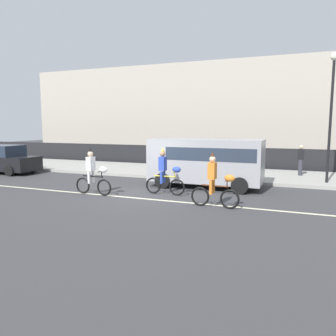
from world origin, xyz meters
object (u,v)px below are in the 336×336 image
object	(u,v)px
parked_van_grey	(207,159)
street_lamp_post	(332,99)
parade_cyclist_orange	(215,183)
parked_car_black	(4,160)
parade_cyclist_zebra	(93,174)
pedestrian_onlooker	(301,159)
parade_cyclist_cobalt	(165,174)

from	to	relation	value
parked_van_grey	street_lamp_post	bearing A→B (deg)	25.29
parade_cyclist_orange	parked_van_grey	bearing A→B (deg)	108.93
parked_car_black	parade_cyclist_zebra	bearing A→B (deg)	-21.21
parade_cyclist_zebra	pedestrian_onlooker	bearing A→B (deg)	44.08
parade_cyclist_cobalt	pedestrian_onlooker	distance (m)	8.27
parade_cyclist_zebra	pedestrian_onlooker	distance (m)	10.89
parked_car_black	street_lamp_post	bearing A→B (deg)	7.86
parade_cyclist_zebra	parade_cyclist_cobalt	distance (m)	2.91
parade_cyclist_orange	parade_cyclist_zebra	bearing A→B (deg)	177.36
parade_cyclist_zebra	parked_van_grey	size ratio (longest dim) A/B	0.38
parked_van_grey	street_lamp_post	size ratio (longest dim) A/B	0.85
parade_cyclist_zebra	parade_cyclist_orange	distance (m)	5.08
parade_cyclist_cobalt	parade_cyclist_zebra	bearing A→B (deg)	-157.96
parked_van_grey	parade_cyclist_orange	bearing A→B (deg)	-71.07
parked_van_grey	pedestrian_onlooker	world-z (taller)	parked_van_grey
parade_cyclist_cobalt	parked_van_grey	size ratio (longest dim) A/B	0.38
parade_cyclist_zebra	street_lamp_post	distance (m)	11.06
parked_car_black	street_lamp_post	distance (m)	17.84
parked_van_grey	pedestrian_onlooker	bearing A→B (deg)	47.54
parked_van_grey	street_lamp_post	xyz separation A→B (m)	(5.09, 2.41, 2.71)
parade_cyclist_cobalt	parked_van_grey	world-z (taller)	parked_van_grey
street_lamp_post	parade_cyclist_cobalt	bearing A→B (deg)	-143.88
street_lamp_post	parked_car_black	bearing A→B (deg)	-172.14
parade_cyclist_orange	parked_van_grey	world-z (taller)	parked_van_grey
parade_cyclist_zebra	pedestrian_onlooker	size ratio (longest dim) A/B	1.19
parade_cyclist_cobalt	parked_car_black	size ratio (longest dim) A/B	0.47
parade_cyclist_zebra	street_lamp_post	xyz separation A→B (m)	(8.97, 5.67, 3.15)
parade_cyclist_zebra	parked_van_grey	bearing A→B (deg)	40.08
parade_cyclist_orange	pedestrian_onlooker	bearing A→B (deg)	70.58
parade_cyclist_zebra	parade_cyclist_orange	bearing A→B (deg)	-2.64
parade_cyclist_orange	parked_car_black	world-z (taller)	parade_cyclist_orange
parade_cyclist_orange	street_lamp_post	bearing A→B (deg)	56.56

